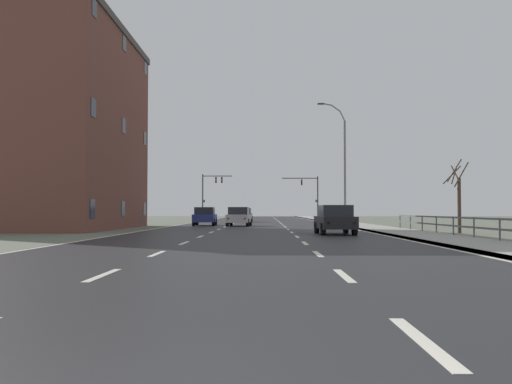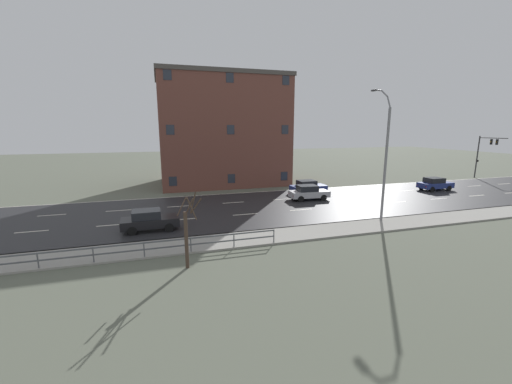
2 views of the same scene
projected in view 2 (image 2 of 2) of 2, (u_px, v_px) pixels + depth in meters
ground_plane at (362, 200)px, 33.85m from camera, size 160.00×160.00×0.12m
road_asphalt_strip at (449, 192)px, 37.28m from camera, size 14.00×120.00×0.03m
guardrail at (37, 258)px, 16.73m from camera, size 0.07×26.78×1.00m
street_lamp_midground at (385, 158)px, 24.81m from camera, size 2.41×0.24×10.57m
traffic_signal_left at (484, 150)px, 46.88m from camera, size 4.16×0.36×6.33m
car_near_right at (149, 220)px, 23.29m from camera, size 1.95×4.16×1.57m
car_near_left at (309, 192)px, 33.34m from camera, size 2.02×4.19×1.57m
car_far_left at (435, 184)px, 38.50m from camera, size 1.88×4.12×1.57m
car_mid_centre at (308, 187)px, 36.50m from camera, size 1.89×4.13×1.57m
brick_building at (222, 131)px, 42.83m from camera, size 11.40×16.65×14.28m
bare_tree_mid at (187, 233)px, 16.83m from camera, size 1.40×1.27×4.28m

